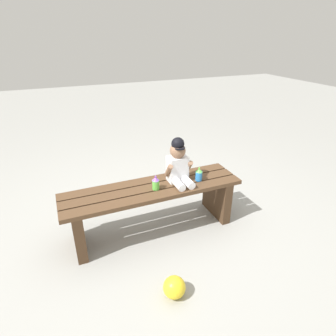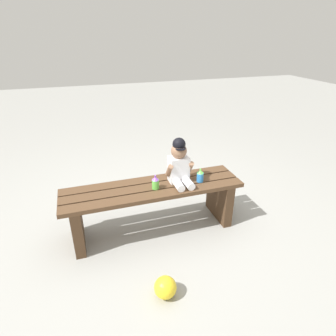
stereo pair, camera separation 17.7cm
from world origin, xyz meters
name	(u,v)px [view 1 (the left image)]	position (x,y,z in m)	size (l,w,h in m)	color
ground_plane	(154,229)	(0.00, 0.00, 0.00)	(16.00, 16.00, 0.00)	#999993
park_bench	(153,201)	(0.00, 0.00, 0.30)	(1.56, 0.40, 0.45)	#513823
child_figure	(178,163)	(0.24, 0.01, 0.63)	(0.23, 0.27, 0.40)	white
sippy_cup_left	(156,183)	(0.01, -0.04, 0.51)	(0.06, 0.06, 0.12)	#66CC4C
sippy_cup_right	(199,174)	(0.42, -0.04, 0.51)	(0.06, 0.06, 0.12)	#338CE5
toy_ball	(174,287)	(-0.12, -0.74, 0.08)	(0.16, 0.16, 0.16)	yellow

